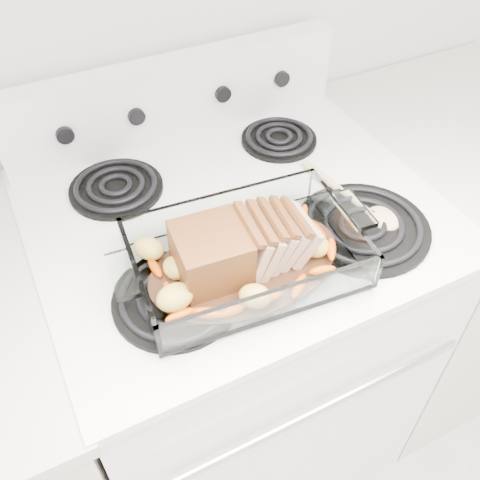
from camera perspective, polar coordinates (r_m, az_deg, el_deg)
name	(u,v)px	position (r m, az deg, el deg)	size (l,w,h in m)	color
electric_range	(236,340)	(1.39, -0.43, -10.58)	(0.78, 0.70, 1.12)	white
counter_right	(436,258)	(1.70, 20.15, -1.82)	(0.58, 0.68, 0.93)	silver
baking_dish	(245,259)	(0.92, 0.56, -2.05)	(0.38, 0.25, 0.07)	white
pork_roast	(233,250)	(0.88, -0.76, -1.09)	(0.24, 0.12, 0.09)	brown
roast_vegetables	(235,245)	(0.93, -0.54, -0.54)	(0.32, 0.17, 0.04)	#CA4A07
wooden_spoon	(362,205)	(1.07, 12.93, 3.69)	(0.08, 0.25, 0.02)	tan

